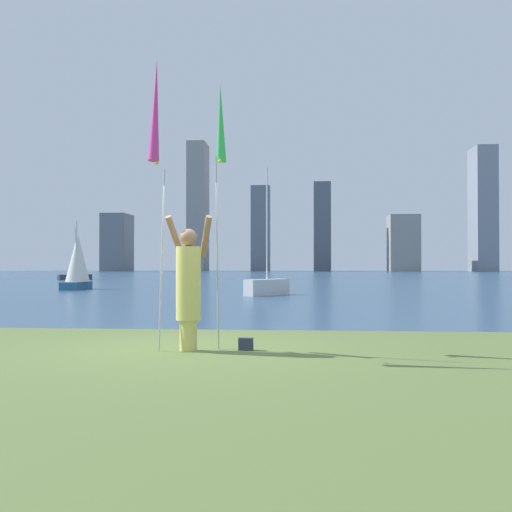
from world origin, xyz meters
TOP-DOWN VIEW (x-y plane):
  - ground at (0.00, 50.95)m, footprint 120.00×138.00m
  - person at (0.04, -0.27)m, footprint 0.74×0.55m
  - kite_flag_left at (-0.38, -0.61)m, footprint 0.16×0.76m
  - kite_flag_right at (0.47, 0.14)m, footprint 0.16×0.67m
  - bag at (0.89, -0.14)m, footprint 0.22×0.13m
  - sailboat_0 at (-10.04, 21.24)m, footprint 1.27×2.51m
  - sailboat_1 at (-17.56, 40.50)m, footprint 2.41×2.42m
  - sailboat_2 at (0.24, 15.90)m, footprint 1.85×2.18m
  - skyline_tower_0 at (-35.58, 107.92)m, footprint 4.86×7.26m
  - skyline_tower_1 at (-19.75, 111.39)m, footprint 3.60×6.82m
  - skyline_tower_2 at (-6.71, 109.17)m, footprint 3.70×3.56m
  - skyline_tower_3 at (5.60, 112.81)m, footprint 3.42×6.13m
  - skyline_tower_4 at (21.07, 107.36)m, footprint 5.67×5.53m
  - skyline_tower_5 at (36.03, 107.45)m, footprint 3.85×6.92m

SIDE VIEW (x-z plane):
  - ground at x=0.00m, z-range -0.12..0.00m
  - bag at x=0.89m, z-range 0.00..0.19m
  - sailboat_2 at x=0.24m, z-range -2.30..3.12m
  - person at x=0.04m, z-range -0.02..2.01m
  - sailboat_0 at x=-10.04m, z-range -0.40..3.19m
  - sailboat_1 at x=-17.56m, z-range -0.48..4.04m
  - kite_flag_right at x=0.47m, z-range 1.34..5.46m
  - kite_flag_left at x=-0.38m, z-range 1.30..5.61m
  - skyline_tower_4 at x=21.07m, z-range 0.00..10.86m
  - skyline_tower_0 at x=-35.58m, z-range 0.00..11.47m
  - skyline_tower_2 at x=-6.71m, z-range 0.00..16.99m
  - skyline_tower_3 at x=5.60m, z-range 0.00..17.95m
  - skyline_tower_5 at x=36.03m, z-range 0.00..23.70m
  - skyline_tower_1 at x=-19.75m, z-range 0.00..26.19m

